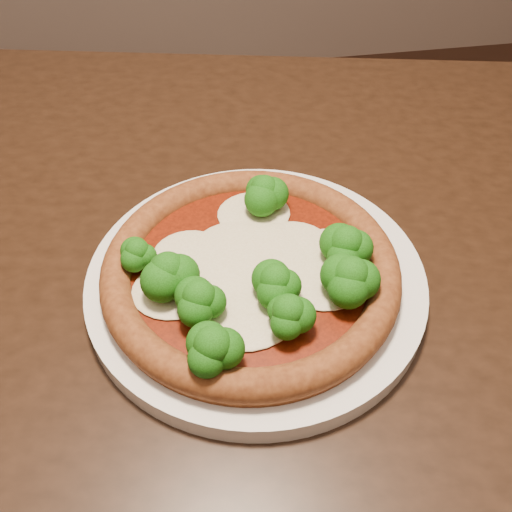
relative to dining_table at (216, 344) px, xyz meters
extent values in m
cube|color=black|center=(0.00, 0.00, 0.08)|extent=(1.33, 1.09, 0.04)
cylinder|color=silver|center=(0.04, -0.01, 0.10)|extent=(0.30, 0.30, 0.02)
cylinder|color=brown|center=(0.03, -0.02, 0.12)|extent=(0.25, 0.25, 0.01)
torus|color=brown|center=(0.03, -0.02, 0.13)|extent=(0.25, 0.25, 0.03)
cylinder|color=#601404|center=(0.03, -0.02, 0.13)|extent=(0.20, 0.20, 0.00)
ellipsoid|color=beige|center=(0.10, -0.01, 0.13)|extent=(0.06, 0.05, 0.00)
ellipsoid|color=beige|center=(0.07, 0.00, 0.13)|extent=(0.07, 0.07, 0.01)
ellipsoid|color=beige|center=(0.03, -0.01, 0.13)|extent=(0.12, 0.11, 0.01)
ellipsoid|color=beige|center=(0.02, -0.06, 0.13)|extent=(0.09, 0.08, 0.01)
ellipsoid|color=beige|center=(-0.03, -0.03, 0.13)|extent=(0.07, 0.06, 0.01)
ellipsoid|color=beige|center=(0.09, -0.04, 0.13)|extent=(0.08, 0.07, 0.01)
ellipsoid|color=beige|center=(-0.02, 0.01, 0.13)|extent=(0.06, 0.06, 0.01)
ellipsoid|color=beige|center=(0.05, 0.05, 0.13)|extent=(0.07, 0.06, 0.01)
ellipsoid|color=#1F7612|center=(-0.03, -0.03, 0.15)|extent=(0.05, 0.05, 0.04)
ellipsoid|color=#1F7612|center=(0.06, 0.05, 0.15)|extent=(0.04, 0.04, 0.04)
ellipsoid|color=#1F7612|center=(0.05, -0.09, 0.15)|extent=(0.04, 0.04, 0.04)
ellipsoid|color=#1F7612|center=(-0.01, -0.06, 0.15)|extent=(0.05, 0.05, 0.04)
ellipsoid|color=#1F7612|center=(-0.06, 0.00, 0.15)|extent=(0.03, 0.03, 0.03)
ellipsoid|color=#1F7612|center=(0.05, -0.06, 0.15)|extent=(0.04, 0.04, 0.04)
ellipsoid|color=#1F7612|center=(-0.01, -0.11, 0.15)|extent=(0.05, 0.05, 0.04)
ellipsoid|color=#1F7612|center=(0.11, -0.03, 0.15)|extent=(0.05, 0.05, 0.04)
ellipsoid|color=#1F7612|center=(0.11, -0.06, 0.15)|extent=(0.05, 0.05, 0.04)
camera|label=1|loc=(-0.01, -0.34, 0.48)|focal=40.00mm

